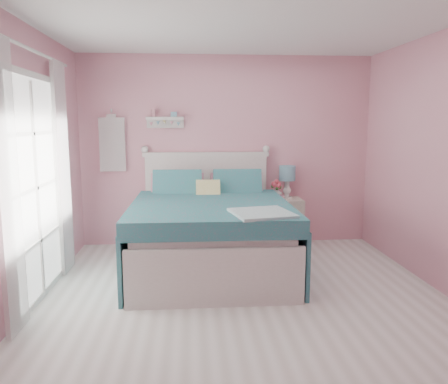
{
  "coord_description": "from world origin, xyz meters",
  "views": [
    {
      "loc": [
        -0.51,
        -3.8,
        1.69
      ],
      "look_at": [
        -0.12,
        1.2,
        0.89
      ],
      "focal_mm": 35.0,
      "sensor_mm": 36.0,
      "label": 1
    }
  ],
  "objects": [
    {
      "name": "floor",
      "position": [
        0.0,
        0.0,
        0.0
      ],
      "size": [
        4.5,
        4.5,
        0.0
      ],
      "primitive_type": "plane",
      "color": "beige",
      "rests_on": "ground"
    },
    {
      "name": "room_shell",
      "position": [
        0.0,
        0.0,
        1.58
      ],
      "size": [
        4.5,
        4.5,
        4.5
      ],
      "color": "pink",
      "rests_on": "floor"
    },
    {
      "name": "bed",
      "position": [
        -0.29,
        1.13,
        0.42
      ],
      "size": [
        1.76,
        2.23,
        1.29
      ],
      "rotation": [
        0.0,
        0.0,
        -0.01
      ],
      "color": "silver",
      "rests_on": "floor"
    },
    {
      "name": "nightstand",
      "position": [
        0.78,
        2.0,
        0.33
      ],
      "size": [
        0.46,
        0.45,
        0.66
      ],
      "color": "beige",
      "rests_on": "floor"
    },
    {
      "name": "table_lamp",
      "position": [
        0.82,
        2.08,
        0.97
      ],
      "size": [
        0.22,
        0.22,
        0.45
      ],
      "color": "white",
      "rests_on": "nightstand"
    },
    {
      "name": "vase",
      "position": [
        0.66,
        2.02,
        0.74
      ],
      "size": [
        0.18,
        0.18,
        0.16
      ],
      "primitive_type": "imported",
      "rotation": [
        0.0,
        0.0,
        0.14
      ],
      "color": "silver",
      "rests_on": "nightstand"
    },
    {
      "name": "teacup",
      "position": [
        0.71,
        1.88,
        0.7
      ],
      "size": [
        0.11,
        0.11,
        0.07
      ],
      "primitive_type": "imported",
      "rotation": [
        0.0,
        0.0,
        0.25
      ],
      "color": "#D08B9F",
      "rests_on": "nightstand"
    },
    {
      "name": "roses",
      "position": [
        0.66,
        2.02,
        0.86
      ],
      "size": [
        0.14,
        0.11,
        0.12
      ],
      "color": "#E44E63",
      "rests_on": "vase"
    },
    {
      "name": "wall_shelf",
      "position": [
        -0.84,
        2.19,
        1.73
      ],
      "size": [
        0.5,
        0.15,
        0.25
      ],
      "color": "silver",
      "rests_on": "room_shell"
    },
    {
      "name": "hanging_dress",
      "position": [
        -1.55,
        2.18,
        1.4
      ],
      "size": [
        0.34,
        0.03,
        0.72
      ],
      "primitive_type": "cube",
      "color": "white",
      "rests_on": "room_shell"
    },
    {
      "name": "french_door",
      "position": [
        -1.97,
        0.4,
        1.07
      ],
      "size": [
        0.04,
        1.32,
        2.16
      ],
      "color": "silver",
      "rests_on": "floor"
    },
    {
      "name": "curtain_near",
      "position": [
        -1.92,
        -0.34,
        1.18
      ],
      "size": [
        0.04,
        0.4,
        2.32
      ],
      "primitive_type": "cube",
      "color": "white",
      "rests_on": "floor"
    },
    {
      "name": "curtain_far",
      "position": [
        -1.92,
        1.14,
        1.18
      ],
      "size": [
        0.04,
        0.4,
        2.32
      ],
      "primitive_type": "cube",
      "color": "white",
      "rests_on": "floor"
    }
  ]
}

